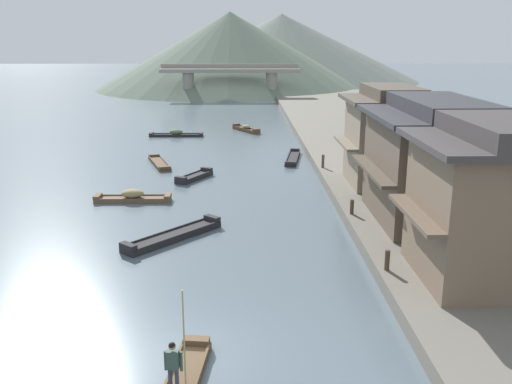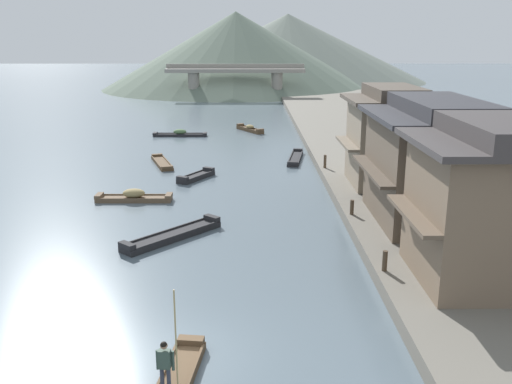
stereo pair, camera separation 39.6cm
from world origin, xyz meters
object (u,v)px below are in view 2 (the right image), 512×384
Objects in this scene: boat_moored_third at (196,177)px; house_waterfront_tall at (391,137)px; boat_upstream_distant at (295,158)px; mooring_post_dock_near at (385,261)px; boat_moored_second at (173,235)px; boat_midriver_upstream at (134,197)px; boat_moored_far at (250,129)px; boat_moored_nearest at (180,134)px; boat_midriver_drifting at (162,163)px; house_waterfront_nearest at (496,204)px; mooring_post_dock_mid at (352,207)px; stone_bridge at (235,77)px; house_waterfront_second at (437,162)px; mooring_post_dock_far at (325,161)px; boatman_person at (166,362)px.

boat_moored_third is 13.59m from house_waterfront_tall.
mooring_post_dock_near is (1.65, -23.85, 0.90)m from boat_upstream_distant.
boat_midriver_upstream is at bearing 115.80° from boat_moored_second.
boat_moored_far is at bearing 74.81° from boat_midriver_upstream.
boat_midriver_drifting is (0.13, -13.01, -0.11)m from boat_moored_nearest.
house_waterfront_nearest is 4.70m from mooring_post_dock_near.
boat_midriver_upstream is 13.32m from mooring_post_dock_mid.
stone_bridge is (4.65, 47.68, 3.40)m from boat_midriver_drifting.
boat_upstream_distant is at bearing -75.66° from boat_moored_far.
boat_upstream_distant is (10.74, -11.45, -0.09)m from boat_moored_nearest.
boat_upstream_distant is at bearing 107.84° from house_waterfront_second.
boat_midriver_drifting is at bearing 89.05° from boat_midriver_upstream.
stone_bridge is at bearing 101.12° from house_waterfront_tall.
mooring_post_dock_near is (12.43, -12.13, 0.78)m from boat_midriver_upstream.
stone_bridge reaches higher than boat_moored_second.
boat_moored_second is at bearing -91.41° from stone_bridge.
stone_bridge is at bearing 100.31° from house_waterfront_second.
mooring_post_dock_far is (0.00, 10.87, 0.08)m from mooring_post_dock_mid.
boat_midriver_drifting is 19.31m from mooring_post_dock_mid.
boat_moored_nearest reaches higher than boat_moored_far.
house_waterfront_nearest is at bearing -90.75° from house_waterfront_second.
boat_midriver_upstream is 0.69× the size of house_waterfront_nearest.
mooring_post_dock_mid is at bearing 115.21° from house_waterfront_nearest.
boat_moored_nearest is 26.94m from house_waterfront_tall.
boat_moored_nearest is at bearing 96.35° from boatman_person.
house_waterfront_nearest is at bearing -76.76° from boat_moored_far.
boat_moored_second is 9.44m from mooring_post_dock_mid.
boat_midriver_upstream is at bearing 103.67° from boatman_person.
boat_upstream_distant is 0.84× the size of house_waterfront_nearest.
boat_moored_second is 0.80× the size of house_waterfront_tall.
house_waterfront_nearest reaches higher than boat_upstream_distant.
boat_moored_third is 21.04m from boat_moored_far.
mooring_post_dock_far reaches higher than mooring_post_dock_near.
boat_moored_nearest is 21.07m from mooring_post_dock_far.
boatman_person is 24.23m from house_waterfront_tall.
mooring_post_dock_far is (12.39, -17.03, 0.86)m from boat_moored_nearest.
boat_moored_third is at bearing 93.50° from boatman_person.
boat_upstream_distant is 25.47m from house_waterfront_nearest.
mooring_post_dock_mid is at bearing -118.38° from house_waterfront_tall.
mooring_post_dock_mid reaches higher than boat_upstream_distant.
boat_moored_far is 5.58× the size of mooring_post_dock_mid.
house_waterfront_tall is at bearing 75.98° from mooring_post_dock_near.
mooring_post_dock_mid is (7.60, 15.10, -0.42)m from boatman_person.
boat_moored_second is 0.73× the size of house_waterfront_nearest.
house_waterfront_second is at bearing -19.11° from boat_midriver_upstream.
boat_moored_far is 0.94× the size of boat_midriver_upstream.
boat_moored_third is at bearing 163.17° from house_waterfront_tall.
boat_moored_second is 15.80m from mooring_post_dock_far.
boat_midriver_upstream is at bearing 160.89° from house_waterfront_second.
house_waterfront_nearest is at bearing -80.80° from stone_bridge.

